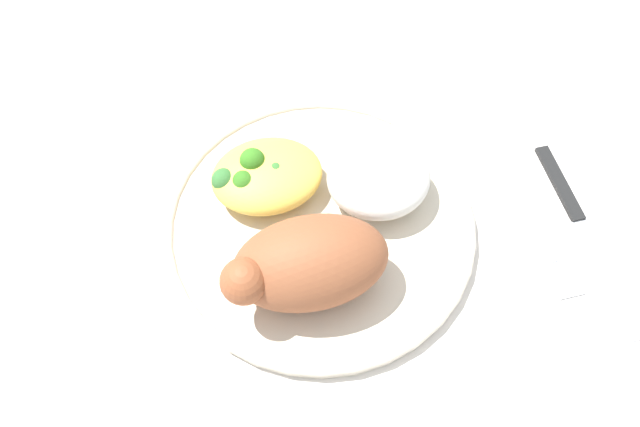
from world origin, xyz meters
TOP-DOWN VIEW (x-y plane):
  - ground_plane at (0.00, 0.00)m, footprint 2.00×2.00m
  - plate at (0.00, 0.00)m, footprint 0.26×0.26m
  - roasted_chicken at (0.02, 0.05)m, footprint 0.13×0.07m
  - rice_pile at (-0.05, -0.02)m, footprint 0.09×0.08m
  - mac_cheese_with_broccoli at (0.04, -0.04)m, footprint 0.09×0.08m
  - fork at (-0.19, 0.04)m, footprint 0.02×0.14m
  - knife at (-0.22, 0.04)m, footprint 0.02×0.19m

SIDE VIEW (x-z plane):
  - ground_plane at x=0.00m, z-range 0.00..0.00m
  - fork at x=-0.19m, z-range 0.00..0.01m
  - knife at x=-0.22m, z-range 0.00..0.01m
  - plate at x=0.00m, z-range 0.00..0.01m
  - mac_cheese_with_broccoli at x=0.04m, z-range 0.01..0.05m
  - rice_pile at x=-0.05m, z-range 0.01..0.06m
  - roasted_chicken at x=0.02m, z-range 0.02..0.08m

